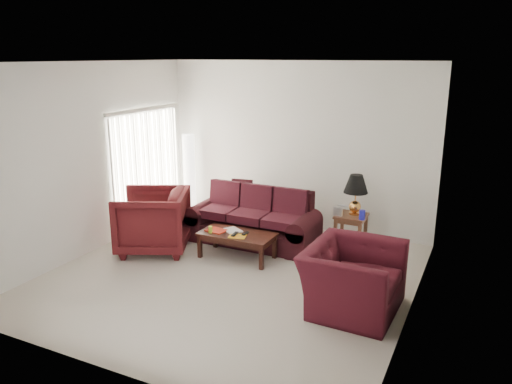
% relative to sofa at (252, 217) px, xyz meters
% --- Properties ---
extents(floor, '(5.00, 5.00, 0.00)m').
position_rel_sofa_xyz_m(floor, '(0.31, -1.35, -0.45)').
color(floor, beige).
rests_on(floor, ground).
extents(blinds, '(0.10, 2.00, 2.16)m').
position_rel_sofa_xyz_m(blinds, '(-2.11, -0.05, 0.63)').
color(blinds, silver).
rests_on(blinds, ground).
extents(sofa, '(2.25, 1.06, 0.90)m').
position_rel_sofa_xyz_m(sofa, '(0.00, 0.00, 0.00)').
color(sofa, black).
rests_on(sofa, ground).
extents(throw_pillow, '(0.40, 0.24, 0.39)m').
position_rel_sofa_xyz_m(throw_pillow, '(-0.57, 0.72, 0.24)').
color(throw_pillow, black).
rests_on(throw_pillow, sofa).
extents(end_table, '(0.54, 0.54, 0.54)m').
position_rel_sofa_xyz_m(end_table, '(1.54, 0.59, -0.18)').
color(end_table, '#472118').
rests_on(end_table, ground).
extents(table_lamp, '(0.44, 0.44, 0.67)m').
position_rel_sofa_xyz_m(table_lamp, '(1.58, 0.64, 0.42)').
color(table_lamp, '#DF9445').
rests_on(table_lamp, end_table).
extents(clock, '(0.15, 0.06, 0.15)m').
position_rel_sofa_xyz_m(clock, '(1.35, 0.45, 0.16)').
color(clock, '#B8B9BD').
rests_on(clock, end_table).
extents(blue_canister, '(0.12, 0.12, 0.16)m').
position_rel_sofa_xyz_m(blue_canister, '(1.76, 0.42, 0.16)').
color(blue_canister, '#1C1BB0').
rests_on(blue_canister, end_table).
extents(picture_frame, '(0.15, 0.17, 0.05)m').
position_rel_sofa_xyz_m(picture_frame, '(1.34, 0.77, 0.17)').
color(picture_frame, '#ADADB2').
rests_on(picture_frame, end_table).
extents(floor_lamp, '(0.30, 0.30, 1.63)m').
position_rel_sofa_xyz_m(floor_lamp, '(-1.79, 0.85, 0.37)').
color(floor_lamp, white).
rests_on(floor_lamp, ground).
extents(armchair_left, '(1.46, 1.44, 1.01)m').
position_rel_sofa_xyz_m(armchair_left, '(-1.29, -1.01, 0.05)').
color(armchair_left, '#461013').
rests_on(armchair_left, ground).
extents(armchair_right, '(1.14, 1.29, 0.81)m').
position_rel_sofa_xyz_m(armchair_right, '(2.14, -1.52, -0.04)').
color(armchair_right, '#3C0E16').
rests_on(armchair_right, ground).
extents(coffee_table, '(1.21, 0.68, 0.41)m').
position_rel_sofa_xyz_m(coffee_table, '(0.08, -0.71, -0.25)').
color(coffee_table, black).
rests_on(coffee_table, ground).
extents(magazine_red, '(0.34, 0.28, 0.02)m').
position_rel_sofa_xyz_m(magazine_red, '(-0.26, -0.76, -0.03)').
color(magazine_red, red).
rests_on(magazine_red, coffee_table).
extents(magazine_white, '(0.36, 0.34, 0.02)m').
position_rel_sofa_xyz_m(magazine_white, '(-0.03, -0.64, -0.03)').
color(magazine_white, white).
rests_on(magazine_white, coffee_table).
extents(magazine_orange, '(0.29, 0.24, 0.01)m').
position_rel_sofa_xyz_m(magazine_orange, '(0.16, -0.84, -0.04)').
color(magazine_orange, '#F5A71C').
rests_on(magazine_orange, coffee_table).
extents(remote_a, '(0.07, 0.19, 0.02)m').
position_rel_sofa_xyz_m(remote_a, '(0.11, -0.82, -0.01)').
color(remote_a, black).
rests_on(remote_a, coffee_table).
extents(remote_b, '(0.05, 0.16, 0.02)m').
position_rel_sofa_xyz_m(remote_b, '(0.24, -0.72, -0.02)').
color(remote_b, black).
rests_on(remote_b, coffee_table).
extents(yellow_glass, '(0.08, 0.08, 0.11)m').
position_rel_sofa_xyz_m(yellow_glass, '(-0.30, -0.87, 0.01)').
color(yellow_glass, '#C6D42F').
rests_on(yellow_glass, coffee_table).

